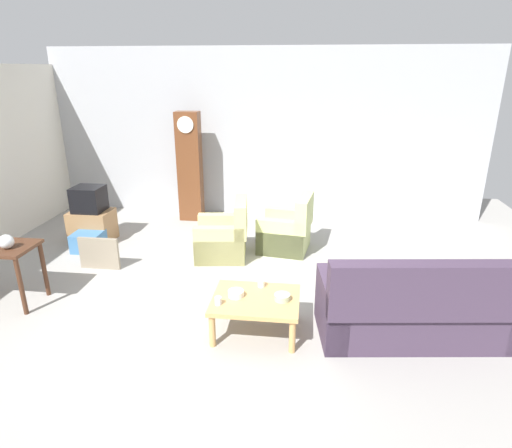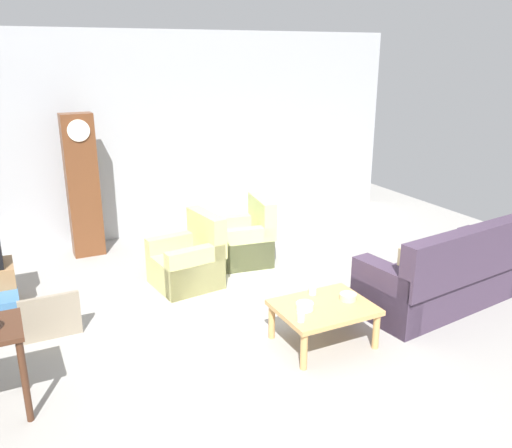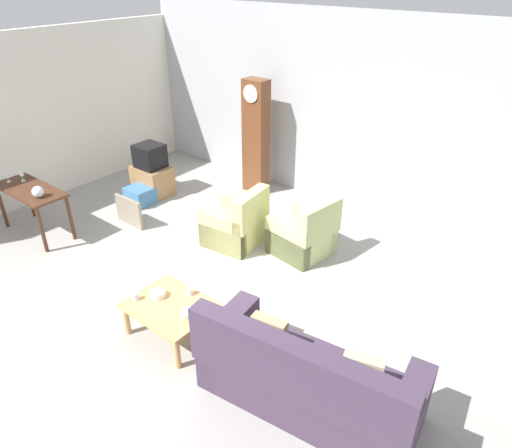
{
  "view_description": "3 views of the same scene",
  "coord_description": "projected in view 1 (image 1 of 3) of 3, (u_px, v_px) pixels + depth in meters",
  "views": [
    {
      "loc": [
        0.88,
        -4.78,
        2.81
      ],
      "look_at": [
        0.24,
        0.36,
        0.92
      ],
      "focal_mm": 30.09,
      "sensor_mm": 36.0,
      "label": 1
    },
    {
      "loc": [
        -2.4,
        -4.72,
        2.87
      ],
      "look_at": [
        0.26,
        0.69,
        0.91
      ],
      "focal_mm": 37.32,
      "sensor_mm": 36.0,
      "label": 2
    },
    {
      "loc": [
        3.7,
        -3.29,
        3.81
      ],
      "look_at": [
        0.42,
        0.81,
        0.85
      ],
      "focal_mm": 32.76,
      "sensor_mm": 36.0,
      "label": 3
    }
  ],
  "objects": [
    {
      "name": "coffee_table_wood",
      "position": [
        256.0,
        303.0,
        4.74
      ],
      "size": [
        0.96,
        0.76,
        0.43
      ],
      "color": "tan",
      "rests_on": "ground_plane"
    },
    {
      "name": "couch_floral",
      "position": [
        418.0,
        309.0,
        4.64
      ],
      "size": [
        2.19,
        1.14,
        1.04
      ],
      "color": "#423347",
      "rests_on": "ground_plane"
    },
    {
      "name": "framed_picture_leaning",
      "position": [
        99.0,
        253.0,
        6.31
      ],
      "size": [
        0.6,
        0.05,
        0.48
      ],
      "primitive_type": "cube",
      "color": "gray",
      "rests_on": "ground_plane"
    },
    {
      "name": "garage_door_wall",
      "position": [
        264.0,
        134.0,
        8.33
      ],
      "size": [
        8.4,
        0.16,
        3.2
      ],
      "primitive_type": "cube",
      "color": "#ADAFB5",
      "rests_on": "ground_plane"
    },
    {
      "name": "grandfather_clock",
      "position": [
        190.0,
        167.0,
        8.15
      ],
      "size": [
        0.44,
        0.3,
        2.07
      ],
      "color": "brown",
      "rests_on": "ground_plane"
    },
    {
      "name": "glass_dome_cloche",
      "position": [
        6.0,
        242.0,
        5.1
      ],
      "size": [
        0.17,
        0.17,
        0.17
      ],
      "primitive_type": "sphere",
      "color": "silver",
      "rests_on": "console_table_dark"
    },
    {
      "name": "tv_crt",
      "position": [
        89.0,
        199.0,
        7.17
      ],
      "size": [
        0.48,
        0.44,
        0.42
      ],
      "primitive_type": "cube",
      "color": "black",
      "rests_on": "tv_stand_cabinet"
    },
    {
      "name": "tv_stand_cabinet",
      "position": [
        93.0,
        226.0,
        7.33
      ],
      "size": [
        0.68,
        0.52,
        0.54
      ],
      "primitive_type": "cube",
      "color": "#997047",
      "rests_on": "ground_plane"
    },
    {
      "name": "bowl_white_stacked",
      "position": [
        236.0,
        294.0,
        4.74
      ],
      "size": [
        0.17,
        0.17,
        0.07
      ],
      "primitive_type": "cylinder",
      "color": "white",
      "rests_on": "coffee_table_wood"
    },
    {
      "name": "storage_box_blue",
      "position": [
        89.0,
        242.0,
        6.98
      ],
      "size": [
        0.46,
        0.42,
        0.3
      ],
      "primitive_type": "cube",
      "color": "teal",
      "rests_on": "ground_plane"
    },
    {
      "name": "cup_blue_rimmed",
      "position": [
        218.0,
        301.0,
        4.58
      ],
      "size": [
        0.07,
        0.07,
        0.09
      ],
      "primitive_type": "cylinder",
      "color": "silver",
      "rests_on": "coffee_table_wood"
    },
    {
      "name": "cup_white_porcelain",
      "position": [
        261.0,
        283.0,
        4.95
      ],
      "size": [
        0.08,
        0.08,
        0.09
      ],
      "primitive_type": "cylinder",
      "color": "white",
      "rests_on": "coffee_table_wood"
    },
    {
      "name": "bowl_shallow_green",
      "position": [
        282.0,
        297.0,
        4.67
      ],
      "size": [
        0.18,
        0.18,
        0.07
      ],
      "primitive_type": "cylinder",
      "color": "#B2C69E",
      "rests_on": "coffee_table_wood"
    },
    {
      "name": "ground_plane",
      "position": [
        234.0,
        300.0,
        5.52
      ],
      "size": [
        10.4,
        10.4,
        0.0
      ],
      "primitive_type": "plane",
      "color": "#999691"
    },
    {
      "name": "armchair_olive_near",
      "position": [
        224.0,
        238.0,
        6.71
      ],
      "size": [
        0.88,
        0.85,
        0.92
      ],
      "color": "#CCC67A",
      "rests_on": "ground_plane"
    },
    {
      "name": "armchair_olive_far",
      "position": [
        287.0,
        232.0,
        6.96
      ],
      "size": [
        0.89,
        0.87,
        0.92
      ],
      "color": "#C8D385",
      "rests_on": "ground_plane"
    }
  ]
}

